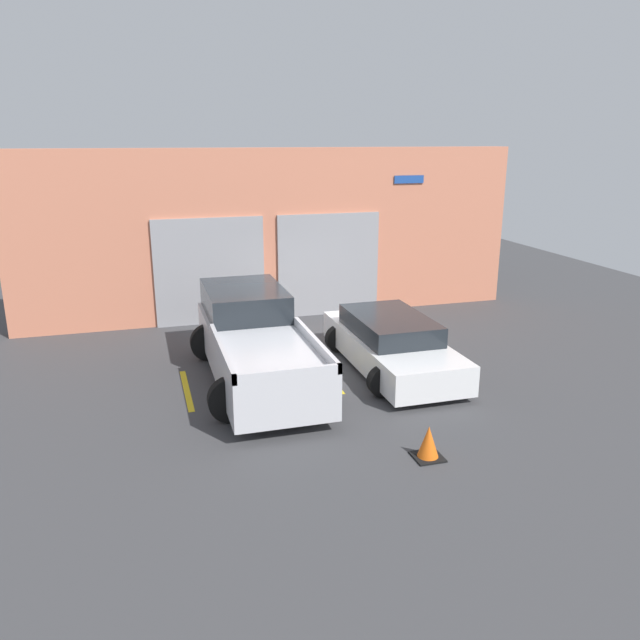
# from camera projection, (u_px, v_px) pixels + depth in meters

# --- Properties ---
(ground_plane) EXTENTS (28.00, 28.00, 0.00)m
(ground_plane) POSITION_uv_depth(u_px,v_px,m) (306.00, 350.00, 15.03)
(ground_plane) COLOR #3D3D3F
(shophouse_building) EXTENTS (14.08, 0.68, 4.67)m
(shophouse_building) POSITION_uv_depth(u_px,v_px,m) (275.00, 235.00, 17.40)
(shophouse_building) COLOR #D17A5B
(shophouse_building) RESTS_ON ground
(pickup_truck) EXTENTS (2.49, 5.46, 1.71)m
(pickup_truck) POSITION_uv_depth(u_px,v_px,m) (255.00, 341.00, 13.12)
(pickup_truck) COLOR silver
(pickup_truck) RESTS_ON ground
(sedan_white) EXTENTS (2.14, 4.56, 1.19)m
(sedan_white) POSITION_uv_depth(u_px,v_px,m) (391.00, 344.00, 13.75)
(sedan_white) COLOR white
(sedan_white) RESTS_ON ground
(parking_stripe_far_left) EXTENTS (0.12, 2.20, 0.01)m
(parking_stripe_far_left) POSITION_uv_depth(u_px,v_px,m) (187.00, 390.00, 12.67)
(parking_stripe_far_left) COLOR gold
(parking_stripe_far_left) RESTS_ON ground
(parking_stripe_left) EXTENTS (0.12, 2.20, 0.01)m
(parking_stripe_left) POSITION_uv_depth(u_px,v_px,m) (327.00, 375.00, 13.48)
(parking_stripe_left) COLOR gold
(parking_stripe_left) RESTS_ON ground
(parking_stripe_centre) EXTENTS (0.12, 2.20, 0.01)m
(parking_stripe_centre) POSITION_uv_depth(u_px,v_px,m) (451.00, 361.00, 14.28)
(parking_stripe_centre) COLOR gold
(parking_stripe_centre) RESTS_ON ground
(traffic_cone) EXTENTS (0.47, 0.47, 0.55)m
(traffic_cone) POSITION_uv_depth(u_px,v_px,m) (428.00, 443.00, 9.93)
(traffic_cone) COLOR black
(traffic_cone) RESTS_ON ground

